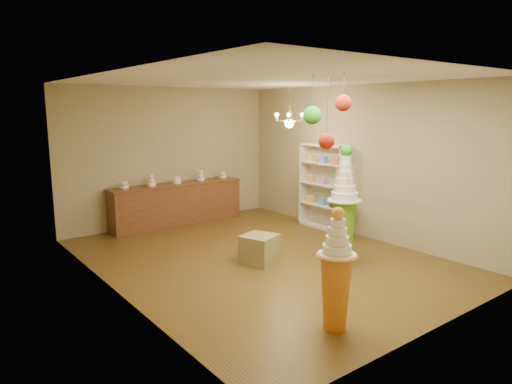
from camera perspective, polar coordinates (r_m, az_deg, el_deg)
floor at (r=7.92m, az=0.55°, el=-8.29°), size 6.50×6.50×0.00m
ceiling at (r=7.52m, az=0.59°, el=13.93°), size 6.50×6.50×0.00m
wall_back at (r=10.31m, az=-10.67°, el=4.43°), size 5.00×0.04×3.00m
wall_front at (r=5.43m, az=22.21°, el=-1.35°), size 5.00×0.04×3.00m
wall_left at (r=6.36m, az=-17.46°, el=0.55°), size 0.04×6.50×3.00m
wall_right at (r=9.31m, az=12.80°, el=3.74°), size 0.04×6.50×3.00m
pedestal_green at (r=7.55m, az=10.93°, el=-3.15°), size 0.65×0.65×1.98m
pedestal_orange at (r=5.42m, az=9.96°, el=-10.89°), size 0.57×0.57×1.45m
burlap_riser at (r=7.63m, az=0.44°, el=-7.14°), size 0.67×0.67×0.47m
sideboard at (r=10.22m, az=-9.76°, el=-1.39°), size 3.04×0.54×1.16m
shelving_unit at (r=9.80m, az=8.47°, el=0.67°), size 0.33×1.20×1.80m
round_table at (r=9.24m, az=10.64°, el=-2.99°), size 0.58×0.58×0.66m
vase at (r=9.17m, az=10.70°, el=-0.99°), size 0.20×0.20×0.18m
pom_red_left at (r=5.91m, az=8.80°, el=6.31°), size 0.21×0.21×0.98m
pom_green_mid at (r=6.44m, az=7.06°, el=9.51°), size 0.26×0.26×0.68m
pom_red_right at (r=6.17m, az=10.85°, el=10.89°), size 0.22×0.22×0.50m
chandelier at (r=9.07m, az=4.18°, el=8.88°), size 0.79×0.79×0.85m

